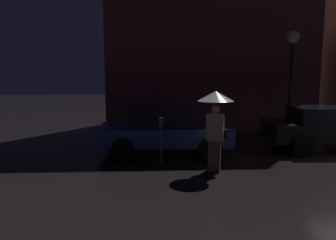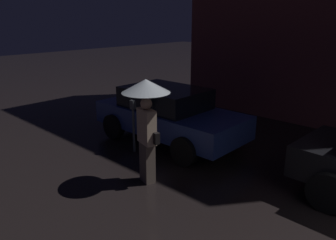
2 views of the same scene
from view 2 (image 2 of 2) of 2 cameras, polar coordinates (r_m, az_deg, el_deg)
The scene contains 3 objects.
parked_car_blue at distance 8.57m, azimuth 0.05°, elevation 1.11°, with size 4.06×1.97×1.43m.
pedestrian_with_umbrella at distance 6.17m, azimuth -3.79°, elevation 2.27°, with size 0.92×0.92×2.08m.
parking_meter at distance 7.88m, azimuth -6.04°, elevation -0.06°, with size 0.12×0.10×1.30m.
Camera 2 is at (-0.29, -4.74, 3.17)m, focal length 35.00 mm.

